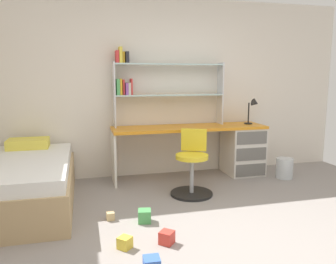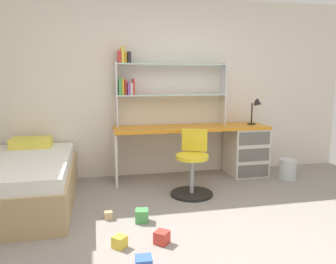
{
  "view_description": "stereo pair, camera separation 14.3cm",
  "coord_description": "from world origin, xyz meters",
  "views": [
    {
      "loc": [
        -1.12,
        -2.43,
        1.43
      ],
      "look_at": [
        -0.15,
        1.36,
        0.79
      ],
      "focal_mm": 35.77,
      "sensor_mm": 36.0,
      "label": 1
    },
    {
      "loc": [
        -0.98,
        -2.47,
        1.43
      ],
      "look_at": [
        -0.15,
        1.36,
        0.79
      ],
      "focal_mm": 35.77,
      "sensor_mm": 36.0,
      "label": 2
    }
  ],
  "objects": [
    {
      "name": "toy_block_yellow_0",
      "position": [
        -0.82,
        0.22,
        0.05
      ],
      "size": [
        0.14,
        0.14,
        0.1
      ],
      "primitive_type": "cube",
      "rotation": [
        0.0,
        0.0,
        2.37
      ],
      "color": "gold",
      "rests_on": "ground_plane"
    },
    {
      "name": "desk_lamp",
      "position": [
        1.33,
        2.03,
        1.0
      ],
      "size": [
        0.2,
        0.16,
        0.38
      ],
      "color": "black",
      "rests_on": "desk"
    },
    {
      "name": "toy_block_red_2",
      "position": [
        -0.45,
        0.21,
        0.06
      ],
      "size": [
        0.16,
        0.16,
        0.11
      ],
      "primitive_type": "cube",
      "rotation": [
        0.0,
        0.0,
        2.43
      ],
      "color": "red",
      "rests_on": "ground_plane"
    },
    {
      "name": "waste_bin",
      "position": [
        1.66,
        1.67,
        0.14
      ],
      "size": [
        0.24,
        0.24,
        0.29
      ],
      "primitive_type": "cylinder",
      "color": "silver",
      "rests_on": "ground_plane"
    },
    {
      "name": "swivel_chair",
      "position": [
        0.16,
        1.36,
        0.32
      ],
      "size": [
        0.52,
        0.52,
        0.8
      ],
      "color": "black",
      "rests_on": "ground_plane"
    },
    {
      "name": "bed_platform",
      "position": [
        -1.81,
        1.43,
        0.27
      ],
      "size": [
        1.09,
        1.83,
        0.66
      ],
      "color": "tan",
      "rests_on": "ground_plane"
    },
    {
      "name": "toy_block_natural_4",
      "position": [
        -0.89,
        0.83,
        0.04
      ],
      "size": [
        0.08,
        0.08,
        0.08
      ],
      "primitive_type": "cube",
      "rotation": [
        0.0,
        0.0,
        0.05
      ],
      "color": "tan",
      "rests_on": "ground_plane"
    },
    {
      "name": "desk",
      "position": [
        0.95,
        2.05,
        0.43
      ],
      "size": [
        2.2,
        0.57,
        0.75
      ],
      "color": "orange",
      "rests_on": "ground_plane"
    },
    {
      "name": "toy_block_green_3",
      "position": [
        -0.56,
        0.69,
        0.06
      ],
      "size": [
        0.15,
        0.15,
        0.13
      ],
      "primitive_type": "cube",
      "rotation": [
        0.0,
        0.0,
        2.96
      ],
      "color": "#479E51",
      "rests_on": "ground_plane"
    },
    {
      "name": "room_shell",
      "position": [
        -1.2,
        1.2,
        1.28
      ],
      "size": [
        5.76,
        5.71,
        2.56
      ],
      "color": "silver",
      "rests_on": "ground_plane"
    },
    {
      "name": "bookshelf_hutch",
      "position": [
        -0.12,
        2.22,
        1.37
      ],
      "size": [
        1.59,
        0.22,
        1.09
      ],
      "color": "silver",
      "rests_on": "desk"
    },
    {
      "name": "ground_plane",
      "position": [
        0.0,
        0.0,
        -0.01
      ],
      "size": [
        5.76,
        5.71,
        0.02
      ],
      "primitive_type": "cube",
      "color": "gray"
    }
  ]
}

